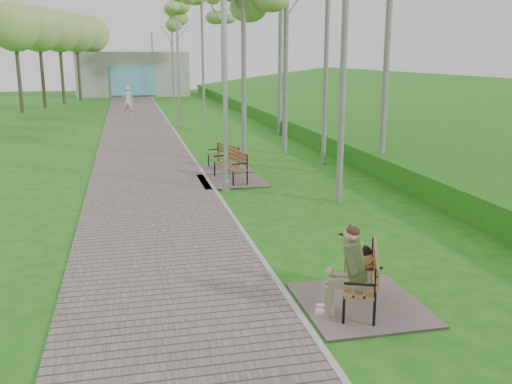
# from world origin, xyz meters

# --- Properties ---
(walkway) EXTENTS (3.50, 67.00, 0.04)m
(walkway) POSITION_xyz_m (-1.75, 21.50, 0.02)
(walkway) COLOR #60524E
(walkway) RESTS_ON ground
(kerb) EXTENTS (0.10, 67.00, 0.05)m
(kerb) POSITION_xyz_m (0.00, 21.50, 0.03)
(kerb) COLOR #999993
(kerb) RESTS_ON ground
(embankment) EXTENTS (14.00, 70.00, 1.60)m
(embankment) POSITION_xyz_m (12.00, 20.00, 0.00)
(embankment) COLOR #3B8C21
(embankment) RESTS_ON ground
(building_north) EXTENTS (10.00, 5.20, 4.00)m
(building_north) POSITION_xyz_m (-1.50, 50.97, 1.99)
(building_north) COLOR #9E9E99
(building_north) RESTS_ON ground
(bench_main) EXTENTS (1.80, 2.00, 1.57)m
(bench_main) POSITION_xyz_m (0.93, 3.07, 0.44)
(bench_main) COLOR #60524E
(bench_main) RESTS_ON ground
(bench_second) EXTENTS (1.89, 2.10, 1.16)m
(bench_second) POSITION_xyz_m (0.65, 12.16, 0.22)
(bench_second) COLOR #60524E
(bench_second) RESTS_ON ground
(bench_third) EXTENTS (1.65, 1.83, 1.01)m
(bench_third) POSITION_xyz_m (0.76, 14.05, 0.19)
(bench_third) COLOR #60524E
(bench_third) RESTS_ON ground
(lamp_post_second) EXTENTS (0.22, 0.22, 5.58)m
(lamp_post_second) POSITION_xyz_m (0.30, 10.88, 2.61)
(lamp_post_second) COLOR #A2A4AA
(lamp_post_second) RESTS_ON ground
(lamp_post_third) EXTENTS (0.21, 0.21, 5.48)m
(lamp_post_third) POSITION_xyz_m (0.41, 25.62, 2.56)
(lamp_post_third) COLOR #A2A4AA
(lamp_post_third) RESTS_ON ground
(lamp_post_far) EXTENTS (0.22, 0.22, 5.69)m
(lamp_post_far) POSITION_xyz_m (0.25, 48.53, 2.66)
(lamp_post_far) COLOR #A2A4AA
(lamp_post_far) RESTS_ON ground
(pedestrian_near) EXTENTS (0.74, 0.57, 1.83)m
(pedestrian_near) POSITION_xyz_m (-2.17, 32.81, 0.91)
(pedestrian_near) COLOR beige
(pedestrian_near) RESTS_ON ground
(birch_distant_a) EXTENTS (2.29, 2.29, 8.23)m
(birch_distant_a) POSITION_xyz_m (1.61, 43.47, 6.47)
(birch_distant_a) COLOR silver
(birch_distant_a) RESTS_ON ground
(birch_distant_b) EXTENTS (2.70, 2.70, 9.99)m
(birch_distant_b) POSITION_xyz_m (5.65, 43.18, 7.84)
(birch_distant_b) COLOR silver
(birch_distant_b) RESTS_ON ground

